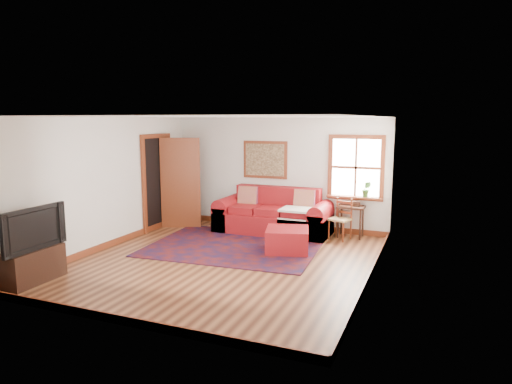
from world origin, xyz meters
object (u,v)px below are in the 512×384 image
at_px(red_leather_sofa, 274,218).
at_px(red_ottoman, 287,240).
at_px(ladder_back_chair, 341,218).
at_px(media_cabinet, 32,265).
at_px(side_table, 351,212).

height_order(red_leather_sofa, red_ottoman, red_leather_sofa).
bearing_deg(ladder_back_chair, red_ottoman, -119.82).
distance_m(red_leather_sofa, media_cabinet, 4.90).
relative_size(side_table, ladder_back_chair, 0.79).
bearing_deg(ladder_back_chair, red_leather_sofa, 179.41).
bearing_deg(red_leather_sofa, ladder_back_chair, -0.59).
height_order(red_ottoman, media_cabinet, media_cabinet).
relative_size(red_ottoman, side_table, 1.16).
distance_m(side_table, ladder_back_chair, 0.29).
relative_size(red_leather_sofa, media_cabinet, 2.64).
bearing_deg(red_ottoman, media_cabinet, -151.90).
xyz_separation_m(side_table, media_cabinet, (-3.99, -4.51, -0.29)).
distance_m(red_ottoman, media_cabinet, 4.30).
bearing_deg(media_cabinet, ladder_back_chair, 48.14).
bearing_deg(red_ottoman, ladder_back_chair, 44.30).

